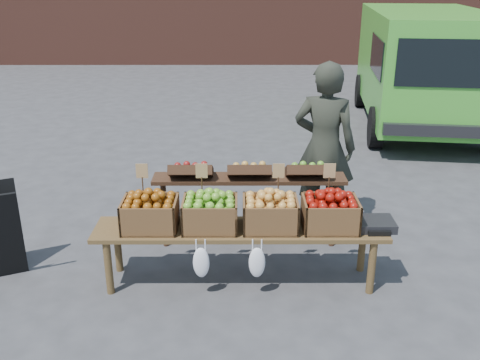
{
  "coord_description": "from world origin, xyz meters",
  "views": [
    {
      "loc": [
        0.28,
        -4.27,
        2.78
      ],
      "look_at": [
        0.29,
        0.67,
        0.85
      ],
      "focal_mm": 40.0,
      "sensor_mm": 36.0,
      "label": 1
    }
  ],
  "objects_px": {
    "back_table": "(249,202)",
    "crate_green_apples": "(330,214)",
    "crate_red_apples": "(270,214)",
    "vendor": "(324,147)",
    "crate_russet_pears": "(210,214)",
    "weighing_scale": "(375,224)",
    "display_bench": "(240,255)",
    "delivery_van": "(423,70)",
    "crate_golden_apples": "(150,214)"
  },
  "relations": [
    {
      "from": "back_table",
      "to": "crate_green_apples",
      "type": "distance_m",
      "value": 1.04
    },
    {
      "from": "crate_green_apples",
      "to": "crate_red_apples",
      "type": "bearing_deg",
      "value": 180.0
    },
    {
      "from": "crate_red_apples",
      "to": "vendor",
      "type": "bearing_deg",
      "value": 61.55
    },
    {
      "from": "crate_russet_pears",
      "to": "crate_green_apples",
      "type": "height_order",
      "value": "same"
    },
    {
      "from": "back_table",
      "to": "crate_red_apples",
      "type": "distance_m",
      "value": 0.77
    },
    {
      "from": "back_table",
      "to": "weighing_scale",
      "type": "bearing_deg",
      "value": -31.97
    },
    {
      "from": "display_bench",
      "to": "delivery_van",
      "type": "bearing_deg",
      "value": 58.45
    },
    {
      "from": "weighing_scale",
      "to": "crate_green_apples",
      "type": "bearing_deg",
      "value": 180.0
    },
    {
      "from": "delivery_van",
      "to": "crate_golden_apples",
      "type": "xyz_separation_m",
      "value": [
        -4.25,
        -5.57,
        -0.36
      ]
    },
    {
      "from": "display_bench",
      "to": "vendor",
      "type": "bearing_deg",
      "value": 52.57
    },
    {
      "from": "delivery_van",
      "to": "back_table",
      "type": "xyz_separation_m",
      "value": [
        -3.32,
        -4.85,
        -0.55
      ]
    },
    {
      "from": "crate_russet_pears",
      "to": "crate_green_apples",
      "type": "relative_size",
      "value": 1.0
    },
    {
      "from": "delivery_van",
      "to": "crate_red_apples",
      "type": "relative_size",
      "value": 9.55
    },
    {
      "from": "vendor",
      "to": "crate_golden_apples",
      "type": "height_order",
      "value": "vendor"
    },
    {
      "from": "back_table",
      "to": "weighing_scale",
      "type": "height_order",
      "value": "back_table"
    },
    {
      "from": "crate_golden_apples",
      "to": "crate_red_apples",
      "type": "bearing_deg",
      "value": 0.0
    },
    {
      "from": "delivery_van",
      "to": "crate_russet_pears",
      "type": "distance_m",
      "value": 6.7
    },
    {
      "from": "crate_golden_apples",
      "to": "crate_green_apples",
      "type": "height_order",
      "value": "same"
    },
    {
      "from": "crate_red_apples",
      "to": "weighing_scale",
      "type": "distance_m",
      "value": 0.98
    },
    {
      "from": "weighing_scale",
      "to": "vendor",
      "type": "bearing_deg",
      "value": 104.08
    },
    {
      "from": "back_table",
      "to": "crate_golden_apples",
      "type": "distance_m",
      "value": 1.18
    },
    {
      "from": "vendor",
      "to": "crate_golden_apples",
      "type": "relative_size",
      "value": 3.82
    },
    {
      "from": "crate_golden_apples",
      "to": "crate_russet_pears",
      "type": "relative_size",
      "value": 1.0
    },
    {
      "from": "display_bench",
      "to": "crate_green_apples",
      "type": "distance_m",
      "value": 0.93
    },
    {
      "from": "weighing_scale",
      "to": "display_bench",
      "type": "bearing_deg",
      "value": 180.0
    },
    {
      "from": "crate_red_apples",
      "to": "weighing_scale",
      "type": "height_order",
      "value": "crate_red_apples"
    },
    {
      "from": "vendor",
      "to": "crate_red_apples",
      "type": "relative_size",
      "value": 3.82
    },
    {
      "from": "crate_russet_pears",
      "to": "crate_red_apples",
      "type": "xyz_separation_m",
      "value": [
        0.55,
        0.0,
        0.0
      ]
    },
    {
      "from": "display_bench",
      "to": "crate_russet_pears",
      "type": "relative_size",
      "value": 5.4
    },
    {
      "from": "back_table",
      "to": "crate_russet_pears",
      "type": "xyz_separation_m",
      "value": [
        -0.37,
        -0.72,
        0.19
      ]
    },
    {
      "from": "delivery_van",
      "to": "display_bench",
      "type": "xyz_separation_m",
      "value": [
        -3.42,
        -5.57,
        -0.78
      ]
    },
    {
      "from": "crate_green_apples",
      "to": "display_bench",
      "type": "bearing_deg",
      "value": 180.0
    },
    {
      "from": "back_table",
      "to": "crate_russet_pears",
      "type": "height_order",
      "value": "back_table"
    },
    {
      "from": "crate_red_apples",
      "to": "back_table",
      "type": "bearing_deg",
      "value": 103.92
    },
    {
      "from": "crate_golden_apples",
      "to": "weighing_scale",
      "type": "bearing_deg",
      "value": 0.0
    },
    {
      "from": "delivery_van",
      "to": "weighing_scale",
      "type": "bearing_deg",
      "value": -103.85
    },
    {
      "from": "crate_russet_pears",
      "to": "crate_green_apples",
      "type": "bearing_deg",
      "value": 0.0
    },
    {
      "from": "delivery_van",
      "to": "weighing_scale",
      "type": "height_order",
      "value": "delivery_van"
    },
    {
      "from": "display_bench",
      "to": "weighing_scale",
      "type": "height_order",
      "value": "weighing_scale"
    },
    {
      "from": "vendor",
      "to": "back_table",
      "type": "height_order",
      "value": "vendor"
    },
    {
      "from": "back_table",
      "to": "crate_green_apples",
      "type": "relative_size",
      "value": 4.2
    },
    {
      "from": "delivery_van",
      "to": "crate_green_apples",
      "type": "bearing_deg",
      "value": -107.54
    },
    {
      "from": "crate_golden_apples",
      "to": "crate_red_apples",
      "type": "distance_m",
      "value": 1.1
    },
    {
      "from": "vendor",
      "to": "crate_golden_apples",
      "type": "bearing_deg",
      "value": 54.44
    },
    {
      "from": "crate_red_apples",
      "to": "weighing_scale",
      "type": "relative_size",
      "value": 1.47
    },
    {
      "from": "vendor",
      "to": "delivery_van",
      "type": "bearing_deg",
      "value": -100.14
    },
    {
      "from": "delivery_van",
      "to": "back_table",
      "type": "relative_size",
      "value": 2.27
    },
    {
      "from": "delivery_van",
      "to": "back_table",
      "type": "height_order",
      "value": "delivery_van"
    },
    {
      "from": "delivery_van",
      "to": "crate_green_apples",
      "type": "distance_m",
      "value": 6.16
    },
    {
      "from": "crate_red_apples",
      "to": "crate_russet_pears",
      "type": "bearing_deg",
      "value": 180.0
    }
  ]
}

